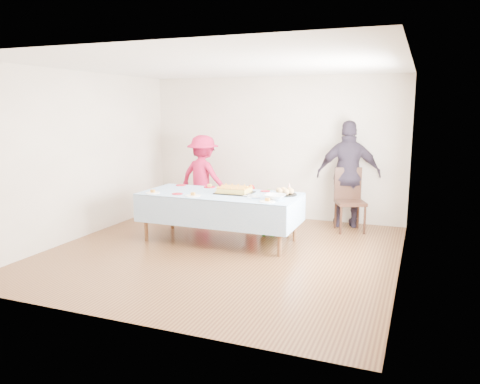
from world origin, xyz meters
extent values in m
plane|color=#482614|center=(0.00, 0.00, 0.00)|extent=(5.00, 5.00, 0.00)
cube|color=#BCAD99|center=(0.00, 2.50, 1.35)|extent=(5.00, 0.04, 2.70)
cube|color=#BCAD99|center=(0.00, -2.50, 1.35)|extent=(5.00, 0.04, 2.70)
cube|color=#BCAD99|center=(-2.50, 0.00, 1.35)|extent=(0.04, 5.00, 2.70)
cube|color=#BCAD99|center=(2.50, 0.00, 1.35)|extent=(0.04, 5.00, 2.70)
cube|color=white|center=(0.00, 0.00, 2.70)|extent=(5.00, 5.00, 0.04)
cube|color=#472B16|center=(2.47, 0.20, 1.50)|extent=(0.03, 1.75, 1.35)
cylinder|color=brown|center=(-1.38, 0.09, 0.36)|extent=(0.06, 0.06, 0.73)
cylinder|color=brown|center=(0.86, 0.09, 0.36)|extent=(0.06, 0.06, 0.73)
cylinder|color=brown|center=(-1.38, 0.93, 0.36)|extent=(0.06, 0.06, 0.73)
cylinder|color=brown|center=(0.86, 0.93, 0.36)|extent=(0.06, 0.06, 0.73)
cube|color=brown|center=(-0.26, 0.51, 0.75)|extent=(2.40, 1.00, 0.04)
cube|color=white|center=(-0.26, 0.51, 0.78)|extent=(2.50, 1.10, 0.01)
cube|color=black|center=(-0.05, 0.61, 0.79)|extent=(0.56, 0.43, 0.02)
cube|color=#F6D05D|center=(-0.05, 0.61, 0.83)|extent=(0.48, 0.36, 0.07)
cube|color=#AB6927|center=(-0.05, 0.61, 0.87)|extent=(0.48, 0.36, 0.01)
cylinder|color=black|center=(0.74, 0.75, 0.79)|extent=(0.37, 0.37, 0.02)
sphere|color=tan|center=(0.83, 0.75, 0.85)|extent=(0.09, 0.09, 0.09)
sphere|color=tan|center=(0.79, 0.83, 0.85)|extent=(0.09, 0.09, 0.09)
sphere|color=tan|center=(0.69, 0.83, 0.85)|extent=(0.09, 0.09, 0.09)
sphere|color=tan|center=(0.64, 0.75, 0.85)|extent=(0.09, 0.09, 0.09)
sphere|color=tan|center=(0.69, 0.66, 0.85)|extent=(0.09, 0.09, 0.09)
sphere|color=tan|center=(0.79, 0.66, 0.85)|extent=(0.09, 0.09, 0.09)
sphere|color=tan|center=(0.74, 0.75, 0.85)|extent=(0.09, 0.09, 0.09)
imported|color=silver|center=(0.70, 0.34, 0.82)|extent=(0.32, 0.32, 0.08)
cone|color=silver|center=(0.74, 0.97, 0.86)|extent=(0.10, 0.10, 0.16)
cylinder|color=red|center=(-1.21, 0.95, 0.79)|extent=(0.17, 0.17, 0.01)
cylinder|color=red|center=(-0.65, 0.96, 0.79)|extent=(0.20, 0.20, 0.01)
cylinder|color=red|center=(-0.19, 0.86, 0.79)|extent=(0.17, 0.17, 0.01)
cylinder|color=red|center=(0.35, 0.94, 0.79)|extent=(0.16, 0.16, 0.01)
cylinder|color=red|center=(-0.86, 0.20, 0.79)|extent=(0.17, 0.17, 0.01)
cylinder|color=white|center=(-1.26, 0.13, 0.79)|extent=(0.23, 0.23, 0.01)
cylinder|color=white|center=(-0.55, 0.15, 0.79)|extent=(0.24, 0.24, 0.01)
cylinder|color=white|center=(0.65, 0.14, 0.79)|extent=(0.23, 0.23, 0.01)
cylinder|color=black|center=(1.48, 1.62, 0.24)|extent=(0.04, 0.04, 0.48)
cylinder|color=black|center=(1.85, 1.78, 0.24)|extent=(0.04, 0.04, 0.48)
cylinder|color=black|center=(1.32, 1.99, 0.24)|extent=(0.04, 0.04, 0.48)
cylinder|color=black|center=(1.69, 2.15, 0.24)|extent=(0.04, 0.04, 0.48)
cube|color=black|center=(1.58, 1.88, 0.51)|extent=(0.62, 0.62, 0.06)
cube|color=black|center=(1.50, 2.08, 0.81)|extent=(0.45, 0.23, 0.56)
imported|color=red|center=(-0.15, 1.64, 0.38)|extent=(0.30, 0.22, 0.76)
imported|color=#317928|center=(0.36, 1.09, 0.40)|extent=(0.44, 0.35, 0.79)
imported|color=tan|center=(0.56, 1.16, 0.40)|extent=(0.44, 0.38, 0.80)
imported|color=#BB1741|center=(-1.21, 1.87, 0.80)|extent=(1.13, 0.78, 1.60)
imported|color=#2E2534|center=(1.49, 2.20, 0.95)|extent=(1.19, 0.70, 1.90)
camera|label=1|loc=(2.70, -6.15, 2.12)|focal=35.00mm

